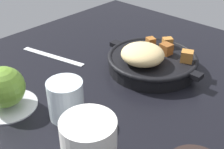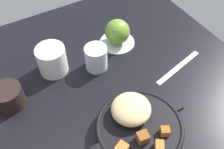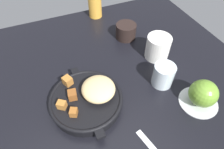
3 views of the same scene
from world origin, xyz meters
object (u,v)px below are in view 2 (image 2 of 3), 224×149
at_px(ceramic_mug_white, 52,60).
at_px(coffee_mug_dark, 8,97).
at_px(water_glass_short, 96,58).
at_px(butter_knife, 178,67).
at_px(red_apple, 117,32).
at_px(cast_iron_skillet, 138,126).

height_order(ceramic_mug_white, coffee_mug_dark, ceramic_mug_white).
relative_size(ceramic_mug_white, water_glass_short, 1.13).
bearing_deg(water_glass_short, ceramic_mug_white, 156.16).
bearing_deg(butter_knife, ceramic_mug_white, 138.67).
height_order(butter_knife, water_glass_short, water_glass_short).
bearing_deg(coffee_mug_dark, red_apple, 9.77).
bearing_deg(ceramic_mug_white, red_apple, 2.38).
relative_size(red_apple, water_glass_short, 1.07).
distance_m(cast_iron_skillet, coffee_mug_dark, 0.36).
distance_m(cast_iron_skillet, water_glass_short, 0.25).
distance_m(butter_knife, water_glass_short, 0.26).
bearing_deg(butter_knife, cast_iron_skillet, -165.66).
relative_size(red_apple, coffee_mug_dark, 1.00).
bearing_deg(water_glass_short, butter_knife, -30.80).
bearing_deg(cast_iron_skillet, ceramic_mug_white, 108.98).
relative_size(red_apple, ceramic_mug_white, 0.94).
xyz_separation_m(cast_iron_skillet, butter_knife, (0.24, 0.12, -0.03)).
distance_m(water_glass_short, coffee_mug_dark, 0.27).
relative_size(butter_knife, water_glass_short, 2.53).
distance_m(red_apple, butter_knife, 0.23).
bearing_deg(red_apple, butter_knife, -60.97).
xyz_separation_m(ceramic_mug_white, water_glass_short, (0.12, -0.05, -0.01)).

